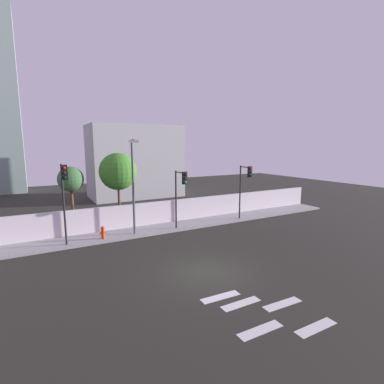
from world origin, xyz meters
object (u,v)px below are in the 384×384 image
at_px(roadside_tree_leftmost, 71,180).
at_px(roadside_tree_midleft, 118,172).
at_px(traffic_light_left, 245,181).
at_px(street_lamp_curbside, 133,180).
at_px(traffic_light_right, 181,187).
at_px(traffic_light_center, 64,188).
at_px(fire_hydrant, 103,232).

height_order(roadside_tree_leftmost, roadside_tree_midleft, roadside_tree_midleft).
bearing_deg(roadside_tree_leftmost, traffic_light_left, -17.63).
bearing_deg(street_lamp_curbside, traffic_light_right, -10.53).
relative_size(traffic_light_center, traffic_light_right, 1.17).
bearing_deg(street_lamp_curbside, roadside_tree_leftmost, 135.53).
relative_size(traffic_light_left, street_lamp_curbside, 0.69).
distance_m(traffic_light_left, roadside_tree_midleft, 10.44).
distance_m(traffic_light_left, roadside_tree_leftmost, 13.72).
distance_m(street_lamp_curbside, fire_hydrant, 4.11).
bearing_deg(roadside_tree_midleft, fire_hydrant, -121.43).
xyz_separation_m(traffic_light_left, roadside_tree_midleft, (-9.54, 4.15, 0.85)).
bearing_deg(roadside_tree_midleft, traffic_light_right, -50.37).
xyz_separation_m(street_lamp_curbside, fire_hydrant, (-2.20, 0.13, -3.47)).
distance_m(traffic_light_center, roadside_tree_leftmost, 4.10).
xyz_separation_m(traffic_light_left, roadside_tree_leftmost, (-13.07, 4.15, 0.39)).
bearing_deg(traffic_light_left, roadside_tree_midleft, 156.48).
bearing_deg(traffic_light_left, street_lamp_curbside, 176.41).
relative_size(traffic_light_left, roadside_tree_leftmost, 0.94).
distance_m(roadside_tree_leftmost, roadside_tree_midleft, 3.56).
height_order(traffic_light_center, fire_hydrant, traffic_light_center).
distance_m(traffic_light_center, traffic_light_right, 7.87).
bearing_deg(roadside_tree_leftmost, traffic_light_center, -101.98).
xyz_separation_m(traffic_light_right, roadside_tree_leftmost, (-7.00, 4.19, 0.51)).
bearing_deg(roadside_tree_midleft, street_lamp_curbside, -88.40).
height_order(traffic_light_left, fire_hydrant, traffic_light_left).
bearing_deg(traffic_light_right, street_lamp_curbside, 169.47).
xyz_separation_m(street_lamp_curbside, roadside_tree_midleft, (-0.10, 3.56, 0.27)).
relative_size(traffic_light_left, roadside_tree_midleft, 0.78).
bearing_deg(street_lamp_curbside, traffic_light_center, -174.22).
bearing_deg(roadside_tree_midleft, traffic_light_center, -137.49).
bearing_deg(fire_hydrant, roadside_tree_leftmost, 112.58).
distance_m(street_lamp_curbside, roadside_tree_midleft, 3.57).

